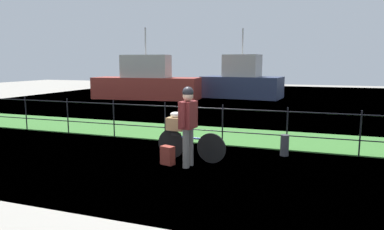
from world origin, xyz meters
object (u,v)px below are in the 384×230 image
(mooring_bollard, at_px, (285,145))
(moored_boat_near, at_px, (242,82))
(backpack_on_paving, at_px, (168,155))
(moored_boat_mid, at_px, (146,83))
(terrier_dog, at_px, (177,114))
(wooden_crate, at_px, (176,124))
(cyclist_person, at_px, (188,119))
(bicycle_main, at_px, (190,145))

(mooring_bollard, height_order, moored_boat_near, moored_boat_near)
(backpack_on_paving, relative_size, moored_boat_near, 0.08)
(moored_boat_near, relative_size, moored_boat_mid, 0.77)
(mooring_bollard, bearing_deg, moored_boat_mid, 130.03)
(mooring_bollard, distance_m, moored_boat_mid, 14.03)
(terrier_dog, bearing_deg, backpack_on_paving, -92.07)
(backpack_on_paving, height_order, mooring_bollard, mooring_bollard)
(terrier_dog, relative_size, moored_boat_mid, 0.05)
(wooden_crate, relative_size, moored_boat_near, 0.08)
(cyclist_person, distance_m, moored_boat_near, 15.05)
(wooden_crate, relative_size, terrier_dog, 1.20)
(terrier_dog, bearing_deg, wooden_crate, 174.21)
(wooden_crate, relative_size, mooring_bollard, 0.77)
(cyclist_person, distance_m, mooring_bollard, 2.53)
(backpack_on_paving, bearing_deg, moored_boat_mid, -43.33)
(bicycle_main, xyz_separation_m, cyclist_person, (0.12, -0.46, 0.65))
(wooden_crate, bearing_deg, cyclist_person, -46.57)
(terrier_dog, height_order, backpack_on_paving, terrier_dog)
(bicycle_main, relative_size, backpack_on_paving, 4.10)
(terrier_dog, xyz_separation_m, backpack_on_paving, (-0.02, -0.50, -0.82))
(mooring_bollard, relative_size, moored_boat_mid, 0.08)
(wooden_crate, bearing_deg, moored_boat_near, 95.53)
(terrier_dog, relative_size, backpack_on_paving, 0.80)
(bicycle_main, distance_m, cyclist_person, 0.81)
(wooden_crate, height_order, moored_boat_mid, moored_boat_mid)
(bicycle_main, xyz_separation_m, moored_boat_mid, (-7.05, 11.83, 0.62))
(backpack_on_paving, xyz_separation_m, mooring_bollard, (2.30, 1.56, 0.05))
(terrier_dog, xyz_separation_m, mooring_bollard, (2.29, 1.06, -0.77))
(wooden_crate, xyz_separation_m, moored_boat_mid, (-6.70, 11.79, 0.17))
(bicycle_main, distance_m, wooden_crate, 0.57)
(bicycle_main, height_order, cyclist_person, cyclist_person)
(cyclist_person, bearing_deg, moored_boat_near, 97.14)
(mooring_bollard, bearing_deg, terrier_dog, -155.05)
(bicycle_main, height_order, mooring_bollard, bicycle_main)
(bicycle_main, height_order, moored_boat_mid, moored_boat_mid)
(moored_boat_mid, bearing_deg, wooden_crate, -60.39)
(mooring_bollard, bearing_deg, cyclist_person, -139.63)
(bicycle_main, xyz_separation_m, terrier_dog, (-0.33, 0.03, 0.67))
(moored_boat_mid, bearing_deg, cyclist_person, -59.72)
(backpack_on_paving, height_order, moored_boat_near, moored_boat_near)
(terrier_dog, xyz_separation_m, moored_boat_near, (-1.42, 14.44, -0.04))
(wooden_crate, relative_size, cyclist_person, 0.23)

